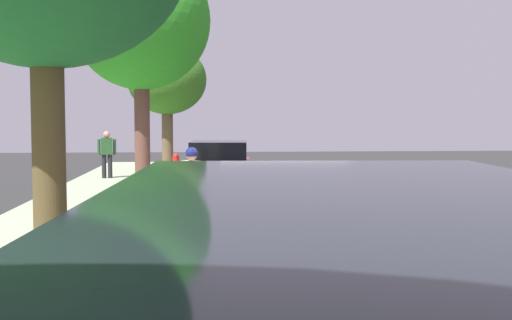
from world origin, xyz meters
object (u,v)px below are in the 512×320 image
(cyclist_with_backpack, at_px, (190,179))
(fire_hydrant, at_px, (176,166))
(parked_sedan_dark_blue_second, at_px, (250,228))
(street_tree_near_cyclist, at_px, (167,81))
(pedestrian_on_phone, at_px, (107,152))
(bicycle_at_curb, at_px, (202,213))
(parked_sedan_red_nearest, at_px, (219,168))
(street_tree_mid_block, at_px, (141,21))

(cyclist_with_backpack, xyz_separation_m, fire_hydrant, (0.67, -9.31, -0.42))
(parked_sedan_dark_blue_second, distance_m, fire_hydrant, 13.84)
(street_tree_near_cyclist, height_order, fire_hydrant, street_tree_near_cyclist)
(parked_sedan_dark_blue_second, height_order, street_tree_near_cyclist, street_tree_near_cyclist)
(cyclist_with_backpack, relative_size, street_tree_near_cyclist, 0.33)
(pedestrian_on_phone, bearing_deg, bicycle_at_curb, 108.03)
(parked_sedan_red_nearest, height_order, fire_hydrant, parked_sedan_red_nearest)
(parked_sedan_dark_blue_second, bearing_deg, street_tree_near_cyclist, -83.27)
(parked_sedan_dark_blue_second, bearing_deg, street_tree_mid_block, -72.91)
(street_tree_near_cyclist, bearing_deg, bicycle_at_curb, 95.96)
(fire_hydrant, bearing_deg, parked_sedan_red_nearest, 109.79)
(fire_hydrant, bearing_deg, cyclist_with_backpack, 94.14)
(pedestrian_on_phone, xyz_separation_m, fire_hydrant, (-2.33, 0.17, -0.47))
(street_tree_mid_block, bearing_deg, street_tree_near_cyclist, -90.00)
(parked_sedan_red_nearest, bearing_deg, bicycle_at_curb, 85.43)
(parked_sedan_red_nearest, relative_size, bicycle_at_curb, 2.77)
(bicycle_at_curb, distance_m, street_tree_mid_block, 4.88)
(street_tree_mid_block, bearing_deg, fire_hydrant, -93.55)
(parked_sedan_red_nearest, xyz_separation_m, pedestrian_on_phone, (3.70, -3.98, 0.27))
(parked_sedan_red_nearest, bearing_deg, cyclist_with_backpack, 82.79)
(parked_sedan_dark_blue_second, bearing_deg, fire_hydrant, -83.59)
(street_tree_mid_block, distance_m, pedestrian_on_phone, 8.36)
(parked_sedan_red_nearest, height_order, street_tree_near_cyclist, street_tree_near_cyclist)
(bicycle_at_curb, xyz_separation_m, fire_hydrant, (0.89, -9.74, 0.18))
(cyclist_with_backpack, bearing_deg, parked_sedan_red_nearest, -97.21)
(parked_sedan_red_nearest, bearing_deg, fire_hydrant, -70.21)
(pedestrian_on_phone, relative_size, fire_hydrant, 1.89)
(parked_sedan_dark_blue_second, bearing_deg, pedestrian_on_phone, -74.44)
(cyclist_with_backpack, xyz_separation_m, pedestrian_on_phone, (3.00, -9.48, 0.04))
(parked_sedan_dark_blue_second, relative_size, pedestrian_on_phone, 2.81)
(street_tree_near_cyclist, bearing_deg, parked_sedan_dark_blue_second, 96.73)
(street_tree_near_cyclist, xyz_separation_m, fire_hydrant, (-0.45, 3.15, -3.03))
(pedestrian_on_phone, height_order, fire_hydrant, pedestrian_on_phone)
(street_tree_near_cyclist, bearing_deg, cyclist_with_backpack, 95.16)
(parked_sedan_red_nearest, relative_size, street_tree_mid_block, 0.77)
(parked_sedan_dark_blue_second, relative_size, cyclist_with_backpack, 2.77)
(parked_sedan_dark_blue_second, bearing_deg, parked_sedan_red_nearest, -88.99)
(parked_sedan_red_nearest, xyz_separation_m, fire_hydrant, (1.37, -3.80, -0.20))
(street_tree_near_cyclist, height_order, pedestrian_on_phone, street_tree_near_cyclist)
(parked_sedan_red_nearest, distance_m, parked_sedan_dark_blue_second, 9.95)
(bicycle_at_curb, bearing_deg, parked_sedan_dark_blue_second, 99.21)
(bicycle_at_curb, height_order, cyclist_with_backpack, cyclist_with_backpack)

